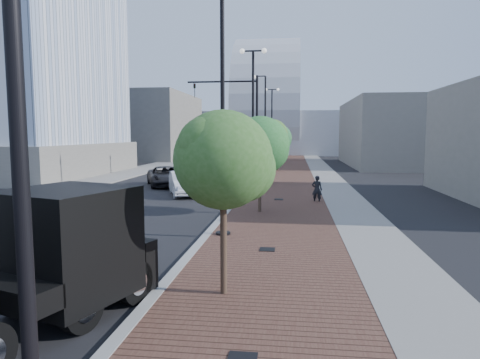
# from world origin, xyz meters

# --- Properties ---
(sidewalk) EXTENTS (7.00, 140.00, 0.12)m
(sidewalk) POSITION_xyz_m (3.50, 40.00, 0.06)
(sidewalk) COLOR #4C2D23
(sidewalk) RESTS_ON ground
(concrete_strip) EXTENTS (2.40, 140.00, 0.13)m
(concrete_strip) POSITION_xyz_m (6.20, 40.00, 0.07)
(concrete_strip) COLOR slate
(concrete_strip) RESTS_ON ground
(curb) EXTENTS (0.30, 140.00, 0.14)m
(curb) POSITION_xyz_m (0.00, 40.00, 0.07)
(curb) COLOR gray
(curb) RESTS_ON ground
(west_sidewalk) EXTENTS (4.00, 140.00, 0.12)m
(west_sidewalk) POSITION_xyz_m (-13.00, 40.00, 0.06)
(west_sidewalk) COLOR slate
(west_sidewalk) RESTS_ON ground
(white_sedan) EXTENTS (3.17, 4.90, 1.53)m
(white_sedan) POSITION_xyz_m (-3.73, 20.98, 0.76)
(white_sedan) COLOR white
(white_sedan) RESTS_ON ground
(dark_car_mid) EXTENTS (4.30, 5.79, 1.46)m
(dark_car_mid) POSITION_xyz_m (-6.29, 25.44, 0.73)
(dark_car_mid) COLOR black
(dark_car_mid) RESTS_ON ground
(dark_car_far) EXTENTS (3.14, 5.54, 1.52)m
(dark_car_far) POSITION_xyz_m (-3.34, 47.39, 0.76)
(dark_car_far) COLOR black
(dark_car_far) RESTS_ON ground
(pedestrian) EXTENTS (0.64, 0.48, 1.58)m
(pedestrian) POSITION_xyz_m (4.55, 18.58, 0.79)
(pedestrian) COLOR black
(pedestrian) RESTS_ON ground
(streetlight_0) EXTENTS (1.72, 0.56, 9.28)m
(streetlight_0) POSITION_xyz_m (0.60, -2.00, 4.82)
(streetlight_0) COLOR black
(streetlight_0) RESTS_ON ground
(streetlight_1) EXTENTS (1.44, 0.56, 9.21)m
(streetlight_1) POSITION_xyz_m (0.49, 10.00, 4.34)
(streetlight_1) COLOR black
(streetlight_1) RESTS_ON ground
(streetlight_2) EXTENTS (1.72, 0.56, 9.28)m
(streetlight_2) POSITION_xyz_m (0.60, 22.00, 4.82)
(streetlight_2) COLOR black
(streetlight_2) RESTS_ON ground
(streetlight_3) EXTENTS (1.44, 0.56, 9.21)m
(streetlight_3) POSITION_xyz_m (0.49, 34.00, 4.34)
(streetlight_3) COLOR black
(streetlight_3) RESTS_ON ground
(streetlight_4) EXTENTS (1.72, 0.56, 9.28)m
(streetlight_4) POSITION_xyz_m (0.60, 46.00, 4.82)
(streetlight_4) COLOR black
(streetlight_4) RESTS_ON ground
(traffic_mast) EXTENTS (5.09, 0.20, 8.00)m
(traffic_mast) POSITION_xyz_m (-0.30, 25.00, 4.98)
(traffic_mast) COLOR black
(traffic_mast) RESTS_ON ground
(tree_0) EXTENTS (2.37, 2.31, 4.46)m
(tree_0) POSITION_xyz_m (1.65, 4.02, 3.29)
(tree_0) COLOR #382619
(tree_0) RESTS_ON ground
(tree_1) EXTENTS (2.86, 2.86, 4.77)m
(tree_1) POSITION_xyz_m (1.65, 15.02, 3.33)
(tree_1) COLOR #382619
(tree_1) RESTS_ON ground
(tree_2) EXTENTS (2.40, 2.35, 5.02)m
(tree_2) POSITION_xyz_m (1.65, 27.02, 3.82)
(tree_2) COLOR #382619
(tree_2) RESTS_ON ground
(tree_3) EXTENTS (2.85, 2.85, 4.90)m
(tree_3) POSITION_xyz_m (1.65, 39.02, 3.47)
(tree_3) COLOR #382619
(tree_3) RESTS_ON ground
(tower_podium) EXTENTS (19.00, 19.00, 3.00)m
(tower_podium) POSITION_xyz_m (-24.00, 32.00, 1.50)
(tower_podium) COLOR slate
(tower_podium) RESTS_ON ground
(convention_center) EXTENTS (50.00, 30.00, 50.00)m
(convention_center) POSITION_xyz_m (-2.00, 85.00, 6.00)
(convention_center) COLOR #A7AAB1
(convention_center) RESTS_ON ground
(commercial_block_nw) EXTENTS (14.00, 20.00, 10.00)m
(commercial_block_nw) POSITION_xyz_m (-20.00, 60.00, 5.00)
(commercial_block_nw) COLOR slate
(commercial_block_nw) RESTS_ON ground
(commercial_block_ne) EXTENTS (12.00, 22.00, 8.00)m
(commercial_block_ne) POSITION_xyz_m (16.00, 50.00, 4.00)
(commercial_block_ne) COLOR slate
(commercial_block_ne) RESTS_ON ground
(utility_cover_0) EXTENTS (0.50, 0.50, 0.02)m
(utility_cover_0) POSITION_xyz_m (2.40, 1.00, 0.13)
(utility_cover_0) COLOR black
(utility_cover_0) RESTS_ON sidewalk
(utility_cover_1) EXTENTS (0.50, 0.50, 0.02)m
(utility_cover_1) POSITION_xyz_m (2.40, 8.00, 0.13)
(utility_cover_1) COLOR black
(utility_cover_1) RESTS_ON sidewalk
(utility_cover_2) EXTENTS (0.50, 0.50, 0.02)m
(utility_cover_2) POSITION_xyz_m (2.40, 19.00, 0.13)
(utility_cover_2) COLOR black
(utility_cover_2) RESTS_ON sidewalk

